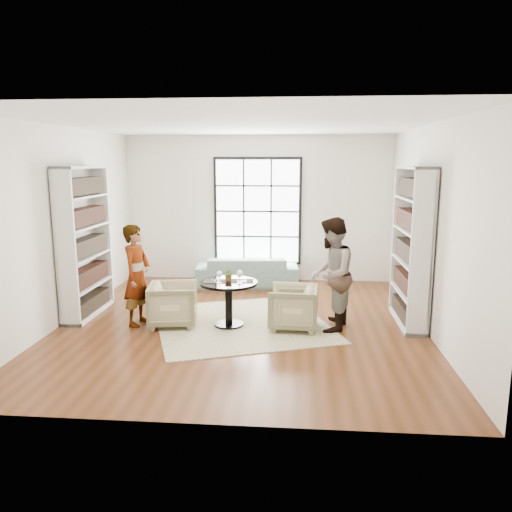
# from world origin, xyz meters

# --- Properties ---
(ground) EXTENTS (6.00, 6.00, 0.00)m
(ground) POSITION_xyz_m (0.00, 0.00, 0.00)
(ground) COLOR #582A15
(room_shell) EXTENTS (6.00, 6.01, 6.00)m
(room_shell) POSITION_xyz_m (0.00, 0.54, 1.26)
(room_shell) COLOR silver
(room_shell) RESTS_ON ground
(rug) EXTENTS (3.23, 3.23, 0.01)m
(rug) POSITION_xyz_m (-0.01, 0.02, 0.01)
(rug) COLOR #C4B393
(rug) RESTS_ON ground
(pedestal_table) EXTENTS (0.87, 0.87, 0.69)m
(pedestal_table) POSITION_xyz_m (-0.18, -0.11, 0.51)
(pedestal_table) COLOR black
(pedestal_table) RESTS_ON ground
(sofa) EXTENTS (2.09, 0.97, 0.59)m
(sofa) POSITION_xyz_m (-0.17, 2.45, 0.30)
(sofa) COLOR slate
(sofa) RESTS_ON ground
(armchair_left) EXTENTS (0.82, 0.81, 0.66)m
(armchair_left) POSITION_xyz_m (-1.03, -0.14, 0.33)
(armchair_left) COLOR #C7C38E
(armchair_left) RESTS_ON ground
(armchair_right) EXTENTS (0.76, 0.74, 0.65)m
(armchair_right) POSITION_xyz_m (0.79, -0.13, 0.33)
(armchair_right) COLOR tan
(armchair_right) RESTS_ON ground
(person_left) EXTENTS (0.47, 0.62, 1.54)m
(person_left) POSITION_xyz_m (-1.58, -0.14, 0.77)
(person_left) COLOR gray
(person_left) RESTS_ON ground
(person_right) EXTENTS (0.80, 0.94, 1.68)m
(person_right) POSITION_xyz_m (1.34, -0.13, 0.84)
(person_right) COLOR gray
(person_right) RESTS_ON ground
(placemat_left) EXTENTS (0.36, 0.29, 0.01)m
(placemat_left) POSITION_xyz_m (-0.38, -0.12, 0.70)
(placemat_left) COLOR black
(placemat_left) RESTS_ON pedestal_table
(placemat_right) EXTENTS (0.36, 0.29, 0.01)m
(placemat_right) POSITION_xyz_m (0.02, -0.06, 0.70)
(placemat_right) COLOR black
(placemat_right) RESTS_ON pedestal_table
(cutlery_left) EXTENTS (0.16, 0.23, 0.01)m
(cutlery_left) POSITION_xyz_m (-0.38, -0.12, 0.71)
(cutlery_left) COLOR silver
(cutlery_left) RESTS_ON placemat_left
(cutlery_right) EXTENTS (0.16, 0.23, 0.01)m
(cutlery_right) POSITION_xyz_m (0.02, -0.06, 0.71)
(cutlery_right) COLOR silver
(cutlery_right) RESTS_ON placemat_right
(wine_glass_left) EXTENTS (0.09, 0.09, 0.19)m
(wine_glass_left) POSITION_xyz_m (-0.30, -0.23, 0.83)
(wine_glass_left) COLOR silver
(wine_glass_left) RESTS_ON pedestal_table
(wine_glass_right) EXTENTS (0.09, 0.09, 0.21)m
(wine_glass_right) POSITION_xyz_m (0.00, -0.23, 0.84)
(wine_glass_right) COLOR silver
(wine_glass_right) RESTS_ON pedestal_table
(flower_centerpiece) EXTENTS (0.19, 0.16, 0.19)m
(flower_centerpiece) POSITION_xyz_m (-0.18, -0.06, 0.79)
(flower_centerpiece) COLOR gray
(flower_centerpiece) RESTS_ON pedestal_table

